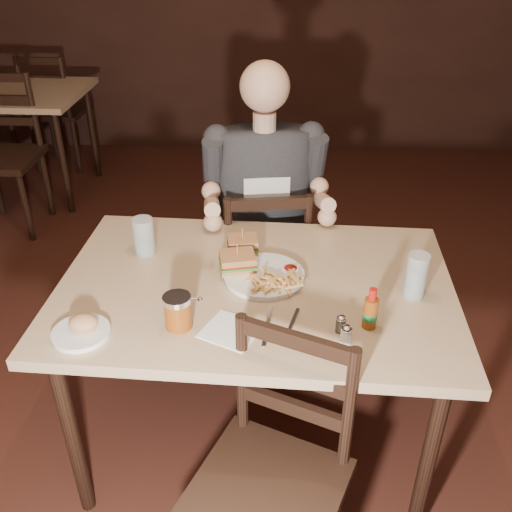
{
  "coord_description": "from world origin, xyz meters",
  "views": [
    {
      "loc": [
        -0.23,
        -1.42,
        1.86
      ],
      "look_at": [
        -0.3,
        0.23,
        0.85
      ],
      "focal_mm": 40.0,
      "sensor_mm": 36.0,
      "label": 1
    }
  ],
  "objects_px": {
    "main_table": "(255,301)",
    "diner": "(265,176)",
    "chair_far": "(263,266)",
    "syrup_dispenser": "(178,312)",
    "bg_table": "(27,103)",
    "glass_left": "(144,236)",
    "chair_near": "(266,492)",
    "glass_right": "(416,276)",
    "dinner_plate": "(264,277)",
    "hot_sauce": "(371,308)",
    "side_plate": "(81,334)",
    "bg_chair_near": "(1,158)",
    "bg_chair_far": "(59,110)"
  },
  "relations": [
    {
      "from": "chair_far",
      "to": "glass_left",
      "type": "distance_m",
      "value": 0.73
    },
    {
      "from": "bg_table",
      "to": "bg_chair_near",
      "type": "distance_m",
      "value": 0.58
    },
    {
      "from": "hot_sauce",
      "to": "side_plate",
      "type": "distance_m",
      "value": 0.87
    },
    {
      "from": "main_table",
      "to": "glass_right",
      "type": "relative_size",
      "value": 8.79
    },
    {
      "from": "diner",
      "to": "side_plate",
      "type": "xyz_separation_m",
      "value": [
        -0.53,
        -0.88,
        -0.14
      ]
    },
    {
      "from": "main_table",
      "to": "glass_right",
      "type": "xyz_separation_m",
      "value": [
        0.52,
        -0.05,
        0.15
      ]
    },
    {
      "from": "chair_near",
      "to": "side_plate",
      "type": "distance_m",
      "value": 0.71
    },
    {
      "from": "side_plate",
      "to": "dinner_plate",
      "type": "bearing_deg",
      "value": 31.13
    },
    {
      "from": "bg_table",
      "to": "bg_chair_far",
      "type": "height_order",
      "value": "bg_chair_far"
    },
    {
      "from": "glass_right",
      "to": "glass_left",
      "type": "bearing_deg",
      "value": 165.69
    },
    {
      "from": "hot_sauce",
      "to": "dinner_plate",
      "type": "bearing_deg",
      "value": 142.55
    },
    {
      "from": "syrup_dispenser",
      "to": "dinner_plate",
      "type": "bearing_deg",
      "value": 49.6
    },
    {
      "from": "bg_table",
      "to": "syrup_dispenser",
      "type": "height_order",
      "value": "syrup_dispenser"
    },
    {
      "from": "bg_chair_near",
      "to": "glass_right",
      "type": "xyz_separation_m",
      "value": [
        2.22,
        -1.82,
        0.36
      ]
    },
    {
      "from": "dinner_plate",
      "to": "glass_left",
      "type": "distance_m",
      "value": 0.47
    },
    {
      "from": "chair_far",
      "to": "bg_chair_near",
      "type": "relative_size",
      "value": 0.9
    },
    {
      "from": "hot_sauce",
      "to": "bg_table",
      "type": "bearing_deg",
      "value": 128.99
    },
    {
      "from": "diner",
      "to": "glass_right",
      "type": "distance_m",
      "value": 0.81
    },
    {
      "from": "bg_chair_near",
      "to": "syrup_dispenser",
      "type": "distance_m",
      "value": 2.52
    },
    {
      "from": "glass_left",
      "to": "main_table",
      "type": "bearing_deg",
      "value": -24.38
    },
    {
      "from": "chair_near",
      "to": "bg_chair_far",
      "type": "relative_size",
      "value": 0.96
    },
    {
      "from": "dinner_plate",
      "to": "bg_table",
      "type": "bearing_deg",
      "value": 127.07
    },
    {
      "from": "main_table",
      "to": "side_plate",
      "type": "relative_size",
      "value": 8.21
    },
    {
      "from": "hot_sauce",
      "to": "glass_right",
      "type": "bearing_deg",
      "value": 45.21
    },
    {
      "from": "main_table",
      "to": "glass_left",
      "type": "relative_size",
      "value": 9.83
    },
    {
      "from": "dinner_plate",
      "to": "hot_sauce",
      "type": "relative_size",
      "value": 1.94
    },
    {
      "from": "chair_far",
      "to": "side_plate",
      "type": "relative_size",
      "value": 5.23
    },
    {
      "from": "dinner_plate",
      "to": "main_table",
      "type": "bearing_deg",
      "value": -133.29
    },
    {
      "from": "chair_near",
      "to": "diner",
      "type": "relative_size",
      "value": 0.97
    },
    {
      "from": "bg_chair_far",
      "to": "glass_left",
      "type": "distance_m",
      "value": 3.0
    },
    {
      "from": "dinner_plate",
      "to": "syrup_dispenser",
      "type": "relative_size",
      "value": 2.44
    },
    {
      "from": "glass_left",
      "to": "side_plate",
      "type": "xyz_separation_m",
      "value": [
        -0.1,
        -0.48,
        -0.06
      ]
    },
    {
      "from": "chair_near",
      "to": "glass_right",
      "type": "height_order",
      "value": "glass_right"
    },
    {
      "from": "bg_chair_near",
      "to": "main_table",
      "type": "bearing_deg",
      "value": -45.36
    },
    {
      "from": "bg_table",
      "to": "glass_right",
      "type": "relative_size",
      "value": 5.22
    },
    {
      "from": "main_table",
      "to": "bg_chair_near",
      "type": "xyz_separation_m",
      "value": [
        -1.7,
        1.77,
        -0.21
      ]
    },
    {
      "from": "chair_far",
      "to": "syrup_dispenser",
      "type": "distance_m",
      "value": 0.98
    },
    {
      "from": "bg_chair_far",
      "to": "diner",
      "type": "relative_size",
      "value": 1.01
    },
    {
      "from": "bg_chair_near",
      "to": "syrup_dispenser",
      "type": "relative_size",
      "value": 8.86
    },
    {
      "from": "side_plate",
      "to": "chair_near",
      "type": "bearing_deg",
      "value": -26.17
    },
    {
      "from": "diner",
      "to": "dinner_plate",
      "type": "height_order",
      "value": "diner"
    },
    {
      "from": "chair_near",
      "to": "syrup_dispenser",
      "type": "bearing_deg",
      "value": 152.94
    },
    {
      "from": "glass_left",
      "to": "bg_chair_near",
      "type": "bearing_deg",
      "value": 129.11
    },
    {
      "from": "main_table",
      "to": "glass_right",
      "type": "height_order",
      "value": "glass_right"
    },
    {
      "from": "main_table",
      "to": "diner",
      "type": "xyz_separation_m",
      "value": [
        0.02,
        0.59,
        0.21
      ]
    },
    {
      "from": "glass_left",
      "to": "glass_right",
      "type": "distance_m",
      "value": 0.97
    },
    {
      "from": "main_table",
      "to": "bg_chair_far",
      "type": "bearing_deg",
      "value": 120.66
    },
    {
      "from": "bg_chair_far",
      "to": "bg_chair_near",
      "type": "bearing_deg",
      "value": 93.9
    },
    {
      "from": "chair_near",
      "to": "diner",
      "type": "bearing_deg",
      "value": 114.86
    },
    {
      "from": "bg_table",
      "to": "glass_left",
      "type": "distance_m",
      "value": 2.5
    }
  ]
}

